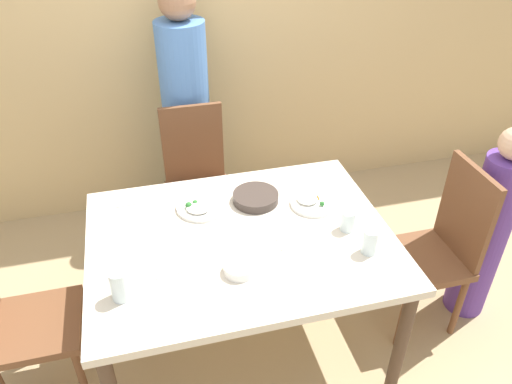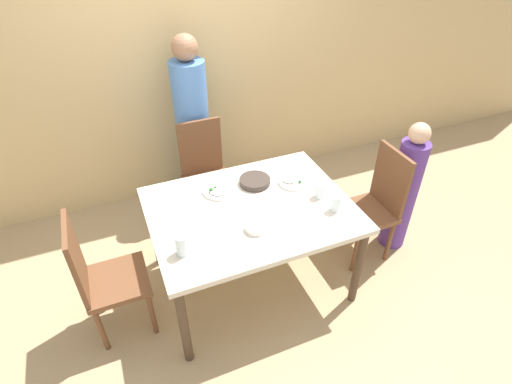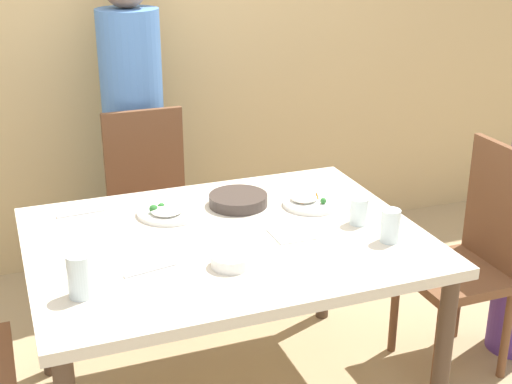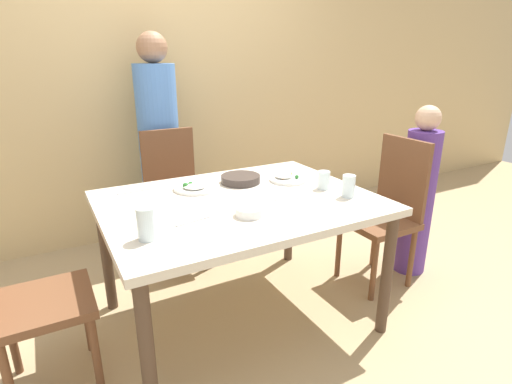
{
  "view_description": "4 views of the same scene",
  "coord_description": "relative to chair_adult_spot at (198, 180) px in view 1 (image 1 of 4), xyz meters",
  "views": [
    {
      "loc": [
        -0.38,
        -1.74,
        2.22
      ],
      "look_at": [
        0.07,
        0.01,
        0.97
      ],
      "focal_mm": 35.0,
      "sensor_mm": 36.0,
      "label": 1
    },
    {
      "loc": [
        -0.79,
        -2.01,
        2.48
      ],
      "look_at": [
        0.03,
        -0.02,
        0.87
      ],
      "focal_mm": 28.0,
      "sensor_mm": 36.0,
      "label": 2
    },
    {
      "loc": [
        -0.72,
        -2.21,
        1.83
      ],
      "look_at": [
        0.08,
        -0.09,
        0.93
      ],
      "focal_mm": 50.0,
      "sensor_mm": 36.0,
      "label": 3
    },
    {
      "loc": [
        -0.87,
        -1.77,
        1.45
      ],
      "look_at": [
        0.12,
        0.03,
        0.75
      ],
      "focal_mm": 28.0,
      "sensor_mm": 36.0,
      "label": 4
    }
  ],
  "objects": [
    {
      "name": "glass_water_short",
      "position": [
        -0.46,
        -1.13,
        0.3
      ],
      "size": [
        0.08,
        0.08,
        0.14
      ],
      "color": "silver",
      "rests_on": "dining_table"
    },
    {
      "name": "wall_back",
      "position": [
        0.08,
        0.61,
        0.84
      ],
      "size": [
        10.0,
        0.06,
        2.7
      ],
      "color": "tan",
      "rests_on": "ground_plane"
    },
    {
      "name": "plate_rice_adult",
      "position": [
        -0.06,
        -0.62,
        0.24
      ],
      "size": [
        0.26,
        0.26,
        0.05
      ],
      "color": "white",
      "rests_on": "dining_table"
    },
    {
      "name": "ground_plane",
      "position": [
        0.08,
        -0.88,
        -0.51
      ],
      "size": [
        10.0,
        10.0,
        0.0
      ],
      "primitive_type": "plane",
      "color": "tan"
    },
    {
      "name": "chair_empty_left",
      "position": [
        -0.96,
        -0.9,
        0.0
      ],
      "size": [
        0.4,
        0.4,
        0.96
      ],
      "rotation": [
        0.0,
        0.0,
        1.57
      ],
      "color": "brown",
      "rests_on": "ground_plane"
    },
    {
      "name": "bowl_curry",
      "position": [
        0.22,
        -0.62,
        0.25
      ],
      "size": [
        0.23,
        0.23,
        0.05
      ],
      "color": "#3D332D",
      "rests_on": "dining_table"
    },
    {
      "name": "dining_table",
      "position": [
        0.08,
        -0.88,
        0.16
      ],
      "size": [
        1.39,
        1.06,
        0.74
      ],
      "color": "beige",
      "rests_on": "ground_plane"
    },
    {
      "name": "spoon_steel",
      "position": [
        -0.38,
        -0.49,
        0.23
      ],
      "size": [
        0.18,
        0.03,
        0.01
      ],
      "color": "silver",
      "rests_on": "dining_table"
    },
    {
      "name": "glass_water_tall",
      "position": [
        0.6,
        -1.12,
        0.29
      ],
      "size": [
        0.07,
        0.07,
        0.12
      ],
      "color": "silver",
      "rests_on": "dining_table"
    },
    {
      "name": "glass_water_center",
      "position": [
        0.58,
        -0.95,
        0.28
      ],
      "size": [
        0.07,
        0.07,
        0.1
      ],
      "color": "silver",
      "rests_on": "dining_table"
    },
    {
      "name": "chair_adult_spot",
      "position": [
        0.0,
        0.0,
        0.0
      ],
      "size": [
        0.4,
        0.4,
        0.96
      ],
      "color": "brown",
      "rests_on": "ground_plane"
    },
    {
      "name": "chair_child_spot",
      "position": [
        1.12,
        -0.94,
        0.0
      ],
      "size": [
        0.4,
        0.4,
        0.96
      ],
      "rotation": [
        0.0,
        0.0,
        -1.57
      ],
      "color": "brown",
      "rests_on": "ground_plane"
    },
    {
      "name": "fork_steel",
      "position": [
        -0.24,
        -1.04,
        0.23
      ],
      "size": [
        0.18,
        0.05,
        0.01
      ],
      "color": "silver",
      "rests_on": "dining_table"
    },
    {
      "name": "person_adult",
      "position": [
        0.0,
        0.32,
        0.25
      ],
      "size": [
        0.3,
        0.3,
        1.62
      ],
      "color": "#5184D1",
      "rests_on": "ground_plane"
    },
    {
      "name": "plate_rice_child",
      "position": [
        0.48,
        -0.73,
        0.24
      ],
      "size": [
        0.23,
        0.23,
        0.05
      ],
      "color": "white",
      "rests_on": "dining_table"
    },
    {
      "name": "person_child",
      "position": [
        1.39,
        -0.94,
        0.04
      ],
      "size": [
        0.22,
        0.22,
        1.16
      ],
      "color": "#5B3893",
      "rests_on": "ground_plane"
    },
    {
      "name": "bowl_rice_small",
      "position": [
        0.02,
        -1.11,
        0.25
      ],
      "size": [
        0.13,
        0.13,
        0.04
      ],
      "color": "white",
      "rests_on": "dining_table"
    },
    {
      "name": "napkin_folded",
      "position": [
        0.3,
        -0.95,
        0.23
      ],
      "size": [
        0.14,
        0.14,
        0.01
      ],
      "color": "white",
      "rests_on": "dining_table"
    }
  ]
}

